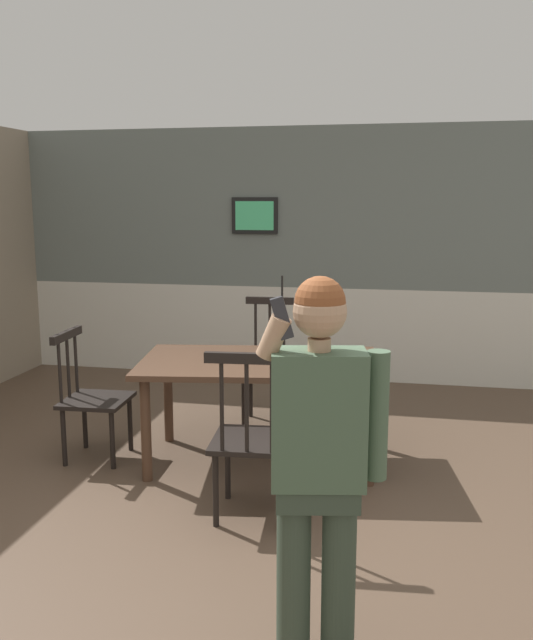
# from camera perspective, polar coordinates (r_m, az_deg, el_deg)

# --- Properties ---
(ground_plane) EXTENTS (8.05, 8.05, 0.00)m
(ground_plane) POSITION_cam_1_polar(r_m,az_deg,el_deg) (3.94, -5.51, -18.35)
(ground_plane) COLOR brown
(room_back_partition) EXTENTS (6.14, 0.17, 2.62)m
(room_back_partition) POSITION_cam_1_polar(r_m,az_deg,el_deg) (7.08, 2.86, 5.15)
(room_back_partition) COLOR slate
(room_back_partition) RESTS_ON ground_plane
(dining_table) EXTENTS (1.82, 1.21, 0.76)m
(dining_table) POSITION_cam_1_polar(r_m,az_deg,el_deg) (4.80, -0.52, -4.43)
(dining_table) COLOR #4C3323
(dining_table) RESTS_ON ground_plane
(chair_near_window) EXTENTS (0.47, 0.47, 0.95)m
(chair_near_window) POSITION_cam_1_polar(r_m,az_deg,el_deg) (5.08, -14.68, -6.35)
(chair_near_window) COLOR black
(chair_near_window) RESTS_ON ground_plane
(chair_by_doorway) EXTENTS (0.51, 0.51, 1.05)m
(chair_by_doorway) POSITION_cam_1_polar(r_m,az_deg,el_deg) (4.01, -1.30, -9.98)
(chair_by_doorway) COLOR black
(chair_by_doorway) RESTS_ON ground_plane
(chair_at_table_head) EXTENTS (0.43, 0.43, 1.06)m
(chair_at_table_head) POSITION_cam_1_polar(r_m,az_deg,el_deg) (5.69, 0.05, -3.96)
(chair_at_table_head) COLOR black
(chair_at_table_head) RESTS_ON ground_plane
(person_figure) EXTENTS (0.52, 0.27, 1.60)m
(person_figure) POSITION_cam_1_polar(r_m,az_deg,el_deg) (2.70, 4.55, -11.15)
(person_figure) COLOR #3A493A
(person_figure) RESTS_ON ground_plane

